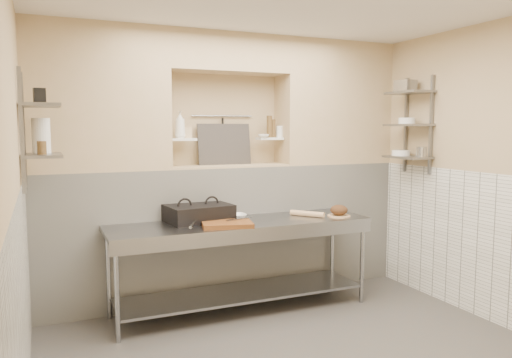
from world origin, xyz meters
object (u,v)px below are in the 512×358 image
bowl_alcove (263,136)px  bread_loaf (339,210)px  cutting_board (227,224)px  bottle_soap (180,125)px  rolling_pin (307,214)px  mixing_bowl (236,216)px  jug_left (41,136)px  panini_press (199,213)px  prep_table (242,248)px

bowl_alcove → bread_loaf: bearing=-47.6°
cutting_board → bottle_soap: bottle_soap is taller
rolling_pin → bread_loaf: (0.30, -0.14, 0.04)m
mixing_bowl → jug_left: bearing=-174.6°
mixing_bowl → bottle_soap: bearing=141.4°
mixing_bowl → rolling_pin: 0.75m
bowl_alcove → jug_left: bearing=-167.4°
jug_left → bread_loaf: bearing=-2.7°
bread_loaf → jug_left: jug_left is taller
cutting_board → bowl_alcove: 1.24m
bottle_soap → bowl_alcove: (0.92, -0.05, -0.12)m
mixing_bowl → bread_loaf: 1.08m
cutting_board → mixing_bowl: size_ratio=2.29×
panini_press → mixing_bowl: (0.39, -0.01, -0.06)m
bread_loaf → prep_table: bearing=173.4°
rolling_pin → bottle_soap: size_ratio=1.33×
bread_loaf → panini_press: bearing=167.5°
mixing_bowl → bottle_soap: bottle_soap is taller
bowl_alcove → bottle_soap: bearing=177.2°
cutting_board → bottle_soap: size_ratio=1.67×
bottle_soap → mixing_bowl: bearing=-38.6°
bread_loaf → jug_left: bearing=177.3°
rolling_pin → bowl_alcove: (-0.28, 0.50, 0.80)m
cutting_board → mixing_bowl: mixing_bowl is taller
cutting_board → panini_press: bearing=117.1°
mixing_bowl → rolling_pin: (0.73, -0.17, 0.00)m
bowl_alcove → jug_left: size_ratio=0.42×
prep_table → bottle_soap: bearing=129.2°
cutting_board → bread_loaf: bearing=1.1°
bowl_alcove → jug_left: (-2.24, -0.50, 0.03)m
bottle_soap → jug_left: (-1.32, -0.55, -0.10)m
panini_press → rolling_pin: 1.14m
prep_table → mixing_bowl: (0.02, 0.18, 0.28)m
prep_table → panini_press: bearing=152.8°
bottle_soap → rolling_pin: bearing=-24.4°
mixing_bowl → bread_loaf: (1.03, -0.31, 0.04)m
prep_table → mixing_bowl: bearing=85.3°
panini_press → bread_loaf: size_ratio=3.67×
rolling_pin → mixing_bowl: bearing=167.0°
bottle_soap → bowl_alcove: bearing=-2.8°
prep_table → bottle_soap: (-0.46, 0.56, 1.21)m
mixing_bowl → bottle_soap: 1.11m
bread_loaf → bowl_alcove: (-0.58, 0.63, 0.76)m
panini_press → bowl_alcove: size_ratio=5.51×
bottle_soap → cutting_board: bearing=-70.3°
bottle_soap → jug_left: size_ratio=0.97×
mixing_bowl → bread_loaf: bread_loaf is taller
mixing_bowl → bowl_alcove: (0.45, 0.33, 0.81)m
prep_table → bottle_soap: bottle_soap is taller
prep_table → cutting_board: cutting_board is taller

